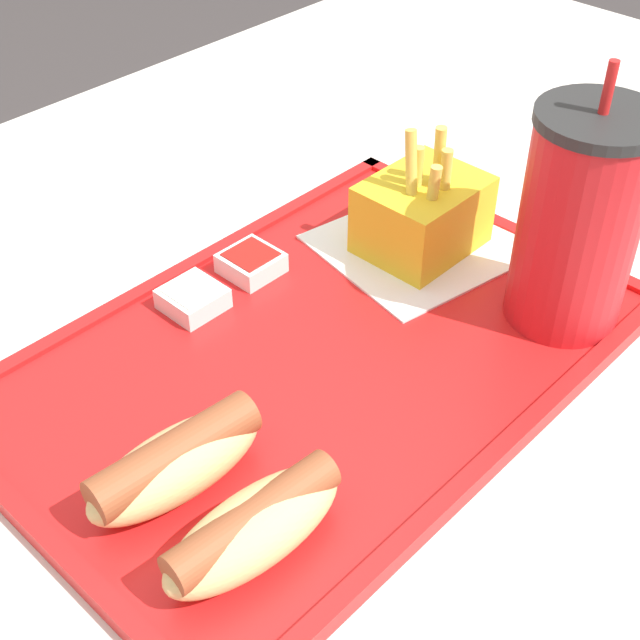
{
  "coord_description": "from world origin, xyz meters",
  "views": [
    {
      "loc": [
        0.38,
        0.36,
        1.15
      ],
      "look_at": [
        0.04,
        0.04,
        0.75
      ],
      "focal_mm": 50.0,
      "sensor_mm": 36.0,
      "label": 1
    }
  ],
  "objects_px": {
    "hot_dog_near": "(176,462)",
    "fries_carton": "(423,214)",
    "soda_cup": "(579,221)",
    "sauce_cup_ketchup": "(251,262)",
    "hot_dog_far": "(254,527)",
    "sauce_cup_mayo": "(193,298)"
  },
  "relations": [
    {
      "from": "hot_dog_far",
      "to": "soda_cup",
      "type": "bearing_deg",
      "value": 178.28
    },
    {
      "from": "hot_dog_near",
      "to": "hot_dog_far",
      "type": "bearing_deg",
      "value": 90.0
    },
    {
      "from": "soda_cup",
      "to": "sauce_cup_ketchup",
      "type": "relative_size",
      "value": 4.75
    },
    {
      "from": "sauce_cup_mayo",
      "to": "fries_carton",
      "type": "bearing_deg",
      "value": 157.36
    },
    {
      "from": "fries_carton",
      "to": "sauce_cup_mayo",
      "type": "relative_size",
      "value": 2.66
    },
    {
      "from": "hot_dog_near",
      "to": "sauce_cup_ketchup",
      "type": "height_order",
      "value": "hot_dog_near"
    },
    {
      "from": "fries_carton",
      "to": "hot_dog_near",
      "type": "bearing_deg",
      "value": 9.96
    },
    {
      "from": "soda_cup",
      "to": "sauce_cup_ketchup",
      "type": "xyz_separation_m",
      "value": [
        0.12,
        -0.21,
        -0.07
      ]
    },
    {
      "from": "hot_dog_far",
      "to": "hot_dog_near",
      "type": "xyz_separation_m",
      "value": [
        -0.0,
        -0.07,
        0.0
      ]
    },
    {
      "from": "hot_dog_near",
      "to": "fries_carton",
      "type": "distance_m",
      "value": 0.3
    },
    {
      "from": "hot_dog_far",
      "to": "sauce_cup_ketchup",
      "type": "height_order",
      "value": "hot_dog_far"
    },
    {
      "from": "soda_cup",
      "to": "sauce_cup_mayo",
      "type": "xyz_separation_m",
      "value": [
        0.19,
        -0.2,
        -0.07
      ]
    },
    {
      "from": "fries_carton",
      "to": "hot_dog_far",
      "type": "bearing_deg",
      "value": 21.89
    },
    {
      "from": "hot_dog_near",
      "to": "fries_carton",
      "type": "xyz_separation_m",
      "value": [
        -0.3,
        -0.05,
        0.01
      ]
    },
    {
      "from": "hot_dog_far",
      "to": "sauce_cup_ketchup",
      "type": "bearing_deg",
      "value": -132.55
    },
    {
      "from": "soda_cup",
      "to": "hot_dog_near",
      "type": "height_order",
      "value": "soda_cup"
    },
    {
      "from": "soda_cup",
      "to": "sauce_cup_mayo",
      "type": "relative_size",
      "value": 4.75
    },
    {
      "from": "fries_carton",
      "to": "sauce_cup_mayo",
      "type": "xyz_separation_m",
      "value": [
        0.18,
        -0.07,
        -0.02
      ]
    },
    {
      "from": "hot_dog_near",
      "to": "sauce_cup_ketchup",
      "type": "relative_size",
      "value": 2.92
    },
    {
      "from": "soda_cup",
      "to": "fries_carton",
      "type": "distance_m",
      "value": 0.14
    },
    {
      "from": "sauce_cup_ketchup",
      "to": "fries_carton",
      "type": "bearing_deg",
      "value": 147.17
    },
    {
      "from": "hot_dog_far",
      "to": "hot_dog_near",
      "type": "height_order",
      "value": "hot_dog_near"
    }
  ]
}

